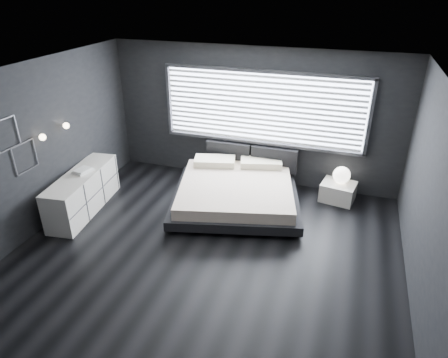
% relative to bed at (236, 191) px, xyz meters
% --- Properties ---
extents(room, '(6.04, 6.00, 2.80)m').
position_rel_bed_xyz_m(room, '(0.00, -1.59, 1.12)').
color(room, black).
rests_on(room, ground).
extents(window, '(4.14, 0.09, 1.52)m').
position_rel_bed_xyz_m(window, '(0.20, 1.10, 1.33)').
color(window, white).
rests_on(window, ground).
extents(headboard, '(1.96, 0.16, 0.52)m').
position_rel_bed_xyz_m(headboard, '(0.01, 1.05, 0.29)').
color(headboard, black).
rests_on(headboard, ground).
extents(sconce_near, '(0.18, 0.11, 0.11)m').
position_rel_bed_xyz_m(sconce_near, '(-2.88, -1.54, 1.32)').
color(sconce_near, silver).
rests_on(sconce_near, ground).
extents(sconce_far, '(0.18, 0.11, 0.11)m').
position_rel_bed_xyz_m(sconce_far, '(-2.88, -0.94, 1.32)').
color(sconce_far, silver).
rests_on(sconce_far, ground).
extents(wall_art_upper, '(0.01, 0.48, 0.48)m').
position_rel_bed_xyz_m(wall_art_upper, '(-2.97, -2.14, 1.57)').
color(wall_art_upper, '#47474C').
rests_on(wall_art_upper, ground).
extents(wall_art_lower, '(0.01, 0.48, 0.48)m').
position_rel_bed_xyz_m(wall_art_lower, '(-2.97, -1.89, 1.10)').
color(wall_art_lower, '#47474C').
rests_on(wall_art_lower, ground).
extents(bed, '(2.82, 2.74, 0.61)m').
position_rel_bed_xyz_m(bed, '(0.00, 0.00, 0.00)').
color(bed, black).
rests_on(bed, ground).
extents(nightstand, '(0.71, 0.63, 0.37)m').
position_rel_bed_xyz_m(nightstand, '(1.86, 0.77, -0.10)').
color(nightstand, silver).
rests_on(nightstand, ground).
extents(orb_lamp, '(0.33, 0.33, 0.33)m').
position_rel_bed_xyz_m(orb_lamp, '(1.89, 0.82, 0.25)').
color(orb_lamp, white).
rests_on(orb_lamp, nightstand).
extents(dresser, '(0.76, 1.93, 0.75)m').
position_rel_bed_xyz_m(dresser, '(-2.64, -1.09, 0.09)').
color(dresser, silver).
rests_on(dresser, ground).
extents(book_stack, '(0.32, 0.37, 0.07)m').
position_rel_bed_xyz_m(book_stack, '(-2.64, -1.01, 0.50)').
color(book_stack, white).
rests_on(book_stack, dresser).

